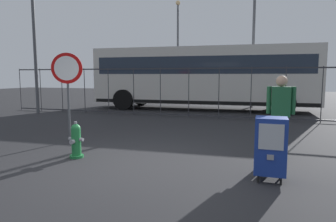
{
  "coord_description": "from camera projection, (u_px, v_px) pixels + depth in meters",
  "views": [
    {
      "loc": [
        2.31,
        -4.99,
        1.67
      ],
      "look_at": [
        0.3,
        1.2,
        0.9
      ],
      "focal_mm": 32.12,
      "sensor_mm": 36.0,
      "label": 1
    }
  ],
  "objects": [
    {
      "name": "fence_barrier",
      "position": [
        204.0,
        92.0,
        11.79
      ],
      "size": [
        18.03,
        0.04,
        2.0
      ],
      "color": "#2D2D33",
      "rests_on": "ground_plane"
    },
    {
      "name": "street_light_near_left",
      "position": [
        33.0,
        7.0,
        12.95
      ],
      "size": [
        0.32,
        0.32,
        8.08
      ],
      "color": "#4C4F54",
      "rests_on": "ground_plane"
    },
    {
      "name": "newspaper_box_primary",
      "position": [
        271.0,
        146.0,
        4.73
      ],
      "size": [
        0.48,
        0.42,
        1.02
      ],
      "color": "black",
      "rests_on": "ground_plane"
    },
    {
      "name": "fire_hydrant",
      "position": [
        76.0,
        141.0,
        6.12
      ],
      "size": [
        0.33,
        0.32,
        0.75
      ],
      "color": "#1E7238",
      "rests_on": "ground_plane"
    },
    {
      "name": "pedestrian",
      "position": [
        280.0,
        112.0,
        6.02
      ],
      "size": [
        0.55,
        0.22,
        1.67
      ],
      "color": "black",
      "rests_on": "ground_plane"
    },
    {
      "name": "stop_sign",
      "position": [
        67.0,
        78.0,
        7.46
      ],
      "size": [
        0.71,
        0.31,
        2.23
      ],
      "color": "#4C4F54",
      "rests_on": "ground_plane"
    },
    {
      "name": "bus_near",
      "position": [
        202.0,
        75.0,
        14.74
      ],
      "size": [
        10.6,
        3.16,
        3.0
      ],
      "rotation": [
        0.0,
        0.0,
        0.05
      ],
      "color": "beige",
      "rests_on": "ground_plane"
    },
    {
      "name": "ground_plane",
      "position": [
        133.0,
        165.0,
        5.62
      ],
      "size": [
        60.0,
        60.0,
        0.0
      ],
      "primitive_type": "plane",
      "color": "#262628"
    },
    {
      "name": "street_light_far_left",
      "position": [
        254.0,
        31.0,
        15.46
      ],
      "size": [
        0.32,
        0.32,
        6.79
      ],
      "color": "#4C4F54",
      "rests_on": "ground_plane"
    },
    {
      "name": "street_light_near_right",
      "position": [
        178.0,
        43.0,
        21.0
      ],
      "size": [
        0.32,
        0.32,
        6.82
      ],
      "color": "#4C4F54",
      "rests_on": "ground_plane"
    }
  ]
}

